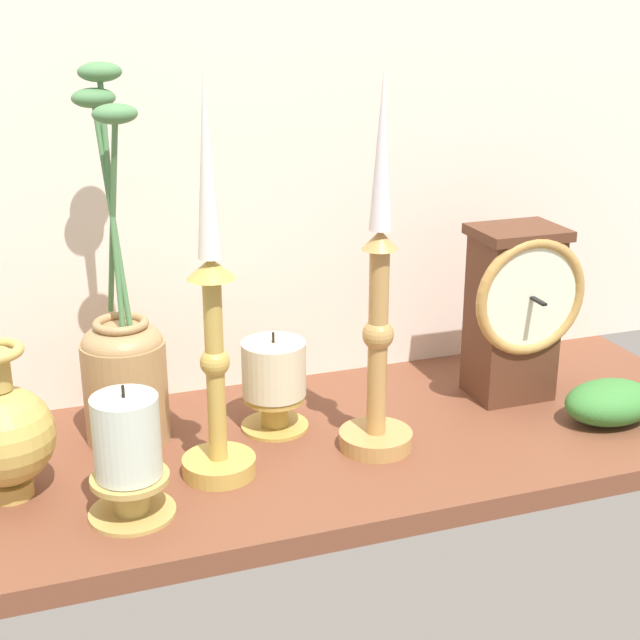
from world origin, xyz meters
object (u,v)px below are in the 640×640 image
candlestick_tall_left (378,322)px  pillar_candle_front (274,380)px  mantel_clock (516,310)px  candlestick_tall_center (214,331)px  brass_vase_bulbous (4,433)px  pillar_candle_near_clock (128,455)px  brass_vase_jar (124,361)px

candlestick_tall_left → pillar_candle_front: size_ratio=3.47×
mantel_clock → candlestick_tall_center: candlestick_tall_center is taller
mantel_clock → brass_vase_bulbous: bearing=-175.5°
candlestick_tall_left → candlestick_tall_center: size_ratio=0.99×
brass_vase_bulbous → candlestick_tall_left: bearing=-3.5°
candlestick_tall_center → brass_vase_bulbous: candlestick_tall_center is taller
pillar_candle_front → brass_vase_bulbous: bearing=-168.5°
candlestick_tall_center → mantel_clock: bearing=10.6°
brass_vase_bulbous → pillar_candle_near_clock: 13.11cm
brass_vase_bulbous → brass_vase_jar: bearing=34.5°
mantel_clock → brass_vase_bulbous: 58.98cm
candlestick_tall_left → brass_vase_jar: bearing=156.1°
candlestick_tall_left → pillar_candle_front: 14.95cm
candlestick_tall_left → brass_vase_jar: size_ratio=0.99×
candlestick_tall_center → pillar_candle_near_clock: size_ratio=3.05×
brass_vase_bulbous → pillar_candle_near_clock: bearing=-34.7°
mantel_clock → pillar_candle_front: (-29.73, 1.25, -5.40)cm
pillar_candle_near_clock → mantel_clock: bearing=14.2°
mantel_clock → candlestick_tall_center: bearing=-169.4°
brass_vase_jar → pillar_candle_near_clock: bearing=-97.2°
candlestick_tall_left → brass_vase_bulbous: (-37.92, 2.31, -7.70)cm
mantel_clock → brass_vase_bulbous: mantel_clock is taller
mantel_clock → candlestick_tall_center: 39.12cm
brass_vase_bulbous → brass_vase_jar: brass_vase_jar is taller
mantel_clock → candlestick_tall_left: 22.08cm
brass_vase_jar → pillar_candle_front: brass_vase_jar is taller
candlestick_tall_center → pillar_candle_front: size_ratio=3.52×
candlestick_tall_center → brass_vase_jar: size_ratio=1.01×
candlestick_tall_left → brass_vase_bulbous: 38.77cm
pillar_candle_front → pillar_candle_near_clock: 22.51cm
pillar_candle_near_clock → pillar_candle_front: bearing=36.4°
candlestick_tall_left → pillar_candle_near_clock: size_ratio=3.01×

